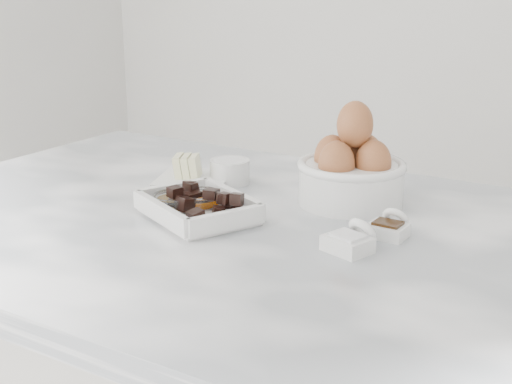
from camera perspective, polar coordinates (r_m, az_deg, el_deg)
marble_slab at (r=1.12m, az=-1.68°, el=-3.17°), size 1.20×0.80×0.04m
chocolate_dish at (r=1.12m, az=-4.67°, el=-1.01°), size 0.23×0.20×0.05m
butter_plate at (r=1.30m, az=-5.07°, el=1.36°), size 0.16×0.16×0.05m
sugar_ramekin at (r=1.30m, az=-2.11°, el=1.75°), size 0.07×0.07×0.04m
egg_bowl at (r=1.18m, az=7.64°, el=1.68°), size 0.18×0.18×0.17m
honey_bowl at (r=1.14m, az=-6.60°, el=-0.92°), size 0.07×0.07×0.03m
zest_bowl at (r=1.14m, az=-4.65°, el=-0.75°), size 0.08×0.08×0.03m
vanilla_spoon at (r=1.06m, az=10.64°, el=-2.76°), size 0.06×0.07×0.04m
salt_spoon at (r=0.99m, az=7.64°, el=-3.83°), size 0.07×0.09×0.05m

